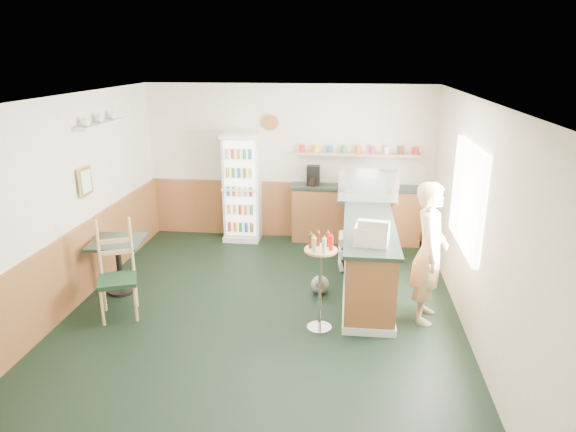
# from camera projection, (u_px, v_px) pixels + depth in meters

# --- Properties ---
(ground) EXTENTS (6.00, 6.00, 0.00)m
(ground) POSITION_uv_depth(u_px,v_px,m) (262.00, 313.00, 6.58)
(ground) COLOR black
(ground) RESTS_ON ground
(room_envelope) EXTENTS (5.04, 6.02, 2.72)m
(room_envelope) POSITION_uv_depth(u_px,v_px,m) (252.00, 184.00, 6.83)
(room_envelope) COLOR beige
(room_envelope) RESTS_ON ground
(service_counter) EXTENTS (0.68, 3.01, 1.01)m
(service_counter) POSITION_uv_depth(u_px,v_px,m) (367.00, 254.00, 7.30)
(service_counter) COLOR #9C5932
(service_counter) RESTS_ON ground
(back_counter) EXTENTS (2.24, 0.42, 1.69)m
(back_counter) POSITION_uv_depth(u_px,v_px,m) (355.00, 212.00, 8.93)
(back_counter) COLOR #9C5932
(back_counter) RESTS_ON ground
(drinks_fridge) EXTENTS (0.63, 0.53, 1.90)m
(drinks_fridge) POSITION_uv_depth(u_px,v_px,m) (242.00, 187.00, 8.97)
(drinks_fridge) COLOR silver
(drinks_fridge) RESTS_ON ground
(display_case) EXTENTS (0.91, 0.47, 0.52)m
(display_case) POSITION_uv_depth(u_px,v_px,m) (368.00, 185.00, 7.79)
(display_case) COLOR silver
(display_case) RESTS_ON service_counter
(cash_register) EXTENTS (0.45, 0.47, 0.23)m
(cash_register) POSITION_uv_depth(u_px,v_px,m) (372.00, 234.00, 6.13)
(cash_register) COLOR beige
(cash_register) RESTS_ON service_counter
(shopkeeper) EXTENTS (0.51, 0.65, 1.76)m
(shopkeeper) POSITION_uv_depth(u_px,v_px,m) (429.00, 253.00, 6.20)
(shopkeeper) COLOR tan
(shopkeeper) RESTS_ON ground
(condiment_stand) EXTENTS (0.39, 0.39, 1.20)m
(condiment_stand) POSITION_uv_depth(u_px,v_px,m) (320.00, 269.00, 5.99)
(condiment_stand) COLOR silver
(condiment_stand) RESTS_ON ground
(newspaper_rack) EXTENTS (0.09, 0.43, 0.51)m
(newspaper_rack) POSITION_uv_depth(u_px,v_px,m) (342.00, 252.00, 7.32)
(newspaper_rack) COLOR black
(newspaper_rack) RESTS_ON ground
(cafe_table) EXTENTS (0.77, 0.77, 0.76)m
(cafe_table) POSITION_uv_depth(u_px,v_px,m) (118.00, 256.00, 7.03)
(cafe_table) COLOR black
(cafe_table) RESTS_ON ground
(cafe_chair) EXTENTS (0.60, 0.60, 1.23)m
(cafe_chair) POSITION_uv_depth(u_px,v_px,m) (120.00, 266.00, 6.43)
(cafe_chair) COLOR black
(cafe_chair) RESTS_ON ground
(dog_doorstop) EXTENTS (0.25, 0.33, 0.30)m
(dog_doorstop) POSITION_uv_depth(u_px,v_px,m) (320.00, 284.00, 7.08)
(dog_doorstop) COLOR gray
(dog_doorstop) RESTS_ON ground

